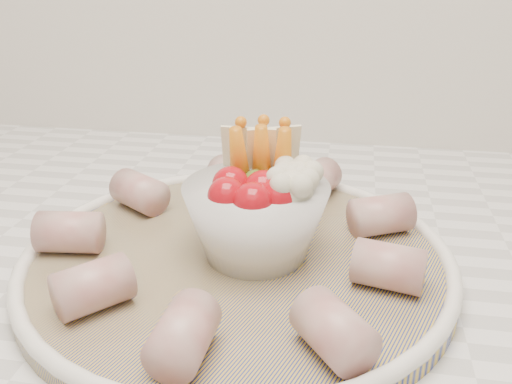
# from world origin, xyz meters

# --- Properties ---
(serving_platter) EXTENTS (0.44, 0.44, 0.02)m
(serving_platter) POSITION_xyz_m (-0.11, 1.41, 0.93)
(serving_platter) COLOR navy
(serving_platter) RESTS_ON kitchen_counter
(veggie_bowl) EXTENTS (0.12, 0.12, 0.10)m
(veggie_bowl) POSITION_xyz_m (-0.10, 1.41, 0.97)
(veggie_bowl) COLOR white
(veggie_bowl) RESTS_ON serving_platter
(cured_meat_rolls) EXTENTS (0.31, 0.31, 0.03)m
(cured_meat_rolls) POSITION_xyz_m (-0.11, 1.41, 0.95)
(cured_meat_rolls) COLOR #A44D4B
(cured_meat_rolls) RESTS_ON serving_platter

